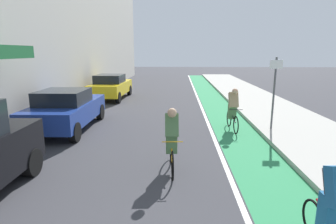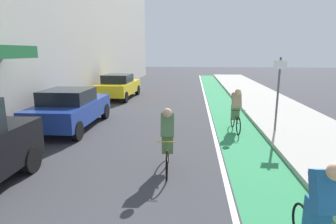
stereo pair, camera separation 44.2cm
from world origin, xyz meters
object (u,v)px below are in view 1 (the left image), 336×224
parked_sedan_blue (66,109)px  cyclist_trailing (233,109)px  parked_sedan_yellow_cab (111,86)px  street_sign_post (274,87)px  cyclist_mid (172,139)px  cyclist_lead (336,205)px

parked_sedan_blue → cyclist_trailing: size_ratio=2.51×
parked_sedan_yellow_cab → cyclist_trailing: 9.36m
parked_sedan_yellow_cab → cyclist_trailing: bearing=-47.8°
street_sign_post → cyclist_trailing: bearing=167.4°
cyclist_mid → cyclist_trailing: (2.20, 3.77, -0.00)m
cyclist_lead → street_sign_post: 6.60m
cyclist_mid → street_sign_post: (3.56, 3.47, 0.87)m
cyclist_mid → street_sign_post: street_sign_post is taller
parked_sedan_blue → cyclist_trailing: cyclist_trailing is taller
cyclist_lead → parked_sedan_yellow_cab: bearing=115.2°
parked_sedan_blue → cyclist_mid: (4.09, -3.62, 0.03)m
parked_sedan_blue → cyclist_lead: 9.21m
cyclist_trailing → cyclist_lead: bearing=-88.8°
parked_sedan_blue → cyclist_mid: bearing=-41.6°
cyclist_trailing → street_sign_post: 1.65m
parked_sedan_blue → cyclist_lead: size_ratio=2.58×
cyclist_lead → cyclist_mid: bearing=128.2°
parked_sedan_blue → parked_sedan_yellow_cab: same height
street_sign_post → parked_sedan_yellow_cab: bearing=136.6°
cyclist_lead → cyclist_trailing: cyclist_trailing is taller
parked_sedan_blue → parked_sedan_yellow_cab: size_ratio=1.00×
parked_sedan_blue → cyclist_lead: bearing=-45.7°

